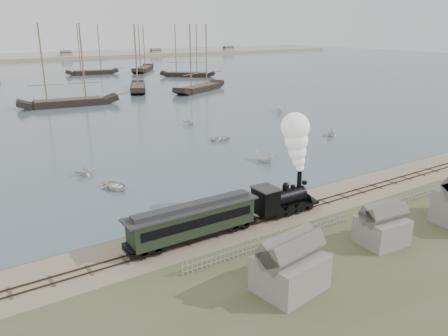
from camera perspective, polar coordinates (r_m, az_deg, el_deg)
ground at (r=49.51m, az=7.28°, el=-4.85°), size 600.00×600.00×0.00m
harbor_water at (r=207.52m, az=-25.21°, el=11.08°), size 600.00×336.00×0.06m
rail_track at (r=48.12m, az=8.82°, el=-5.57°), size 120.00×1.80×0.16m
picket_fence_west at (r=40.87m, az=6.62°, el=-10.01°), size 19.00×0.10×1.20m
picket_fence_east at (r=53.82m, az=22.82°, el=-4.28°), size 15.00×0.10×1.20m
shed_left at (r=35.00m, az=8.50°, el=-15.32°), size 5.00×4.00×4.10m
shed_mid at (r=43.50m, az=19.72°, el=-9.21°), size 4.00×3.50×3.60m
locomotive at (r=46.49m, az=9.15°, el=-0.21°), size 8.31×3.10×10.36m
passenger_coach at (r=40.76m, az=-4.05°, el=-6.80°), size 13.24×2.55×3.22m
beached_dinghy at (r=45.01m, az=-2.23°, el=-6.52°), size 3.96×4.87×0.89m
rowboat_0 at (r=55.26m, az=-14.03°, el=-2.28°), size 4.57×3.88×0.80m
rowboat_1 at (r=61.34m, az=-17.70°, el=-0.25°), size 2.47×2.84×1.46m
rowboat_2 at (r=64.65m, az=5.27°, el=1.47°), size 3.81×1.58×1.45m
rowboat_3 at (r=76.46m, az=-0.38°, el=3.88°), size 3.47×4.24×0.77m
rowboat_4 at (r=81.84m, az=13.75°, el=4.58°), size 3.40×3.60×1.50m
rowboat_5 at (r=103.57m, az=7.30°, el=7.69°), size 3.44×3.98×1.49m
rowboat_7 at (r=89.36m, az=-4.66°, el=6.12°), size 3.51×3.36×1.43m
schooner_2 at (r=116.17m, az=-20.04°, el=12.50°), size 24.61×8.20×20.00m
schooner_3 at (r=138.69m, az=-11.42°, el=13.94°), size 12.40×21.06×20.00m
schooner_4 at (r=136.07m, az=-3.23°, el=14.18°), size 23.09×15.68×20.00m
schooner_5 at (r=176.27m, az=-4.84°, el=15.02°), size 19.71×17.64×20.00m
schooner_8 at (r=192.13m, az=-17.06°, el=14.57°), size 21.29×7.43×20.00m
schooner_9 at (r=201.27m, az=-10.66°, el=15.15°), size 19.23×24.17×20.00m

